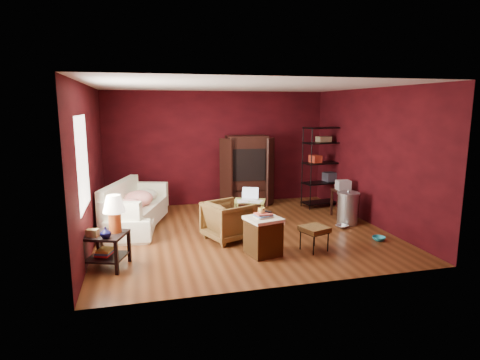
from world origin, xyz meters
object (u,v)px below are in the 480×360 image
object	(u,v)px
sofa	(134,208)
laptop_desk	(249,203)
side_table	(110,224)
tv_armoire	(247,169)
armchair	(228,219)
hamper	(263,235)
wire_shelving	(323,163)

from	to	relation	value
sofa	laptop_desk	distance (m)	2.33
sofa	side_table	bearing A→B (deg)	177.80
laptop_desk	tv_armoire	distance (m)	1.82
armchair	laptop_desk	bearing A→B (deg)	-61.45
tv_armoire	laptop_desk	bearing A→B (deg)	-99.45
side_table	hamper	size ratio (longest dim) A/B	1.52
sofa	tv_armoire	xyz separation A→B (m)	(2.70, 1.33, 0.48)
hamper	side_table	bearing A→B (deg)	177.83
side_table	tv_armoire	xyz separation A→B (m)	(3.02, 3.27, 0.23)
hamper	laptop_desk	world-z (taller)	laptop_desk
hamper	sofa	bearing A→B (deg)	135.51
tv_armoire	wire_shelving	xyz separation A→B (m)	(1.76, -0.58, 0.17)
sofa	side_table	world-z (taller)	side_table
side_table	hamper	distance (m)	2.42
sofa	tv_armoire	size ratio (longest dim) A/B	1.24
side_table	laptop_desk	xyz separation A→B (m)	(2.62, 1.54, -0.19)
armchair	laptop_desk	world-z (taller)	armchair
side_table	laptop_desk	distance (m)	3.04
sofa	side_table	distance (m)	1.99
armchair	wire_shelving	bearing A→B (deg)	-77.75
sofa	tv_armoire	distance (m)	3.04
armchair	hamper	size ratio (longest dim) A/B	1.08
armchair	tv_armoire	distance (m)	2.72
hamper	laptop_desk	distance (m)	1.65
wire_shelving	side_table	bearing A→B (deg)	-159.71
armchair	hamper	bearing A→B (deg)	-178.17
laptop_desk	tv_armoire	world-z (taller)	tv_armoire
sofa	laptop_desk	bearing A→B (deg)	-92.55
armchair	hamper	world-z (taller)	armchair
hamper	laptop_desk	xyz separation A→B (m)	(0.22, 1.63, 0.15)
armchair	laptop_desk	size ratio (longest dim) A/B	1.01
tv_armoire	armchair	bearing A→B (deg)	-108.63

